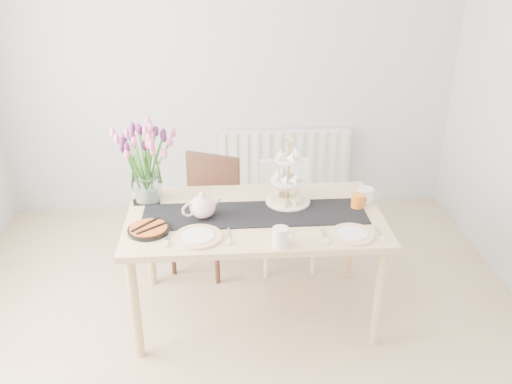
{
  "coord_description": "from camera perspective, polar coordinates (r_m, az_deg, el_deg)",
  "views": [
    {
      "loc": [
        -0.07,
        -2.39,
        2.35
      ],
      "look_at": [
        0.13,
        0.56,
        0.93
      ],
      "focal_mm": 38.0,
      "sensor_mm": 36.0,
      "label": 1
    }
  ],
  "objects": [
    {
      "name": "chair_brown",
      "position": [
        4.1,
        -5.1,
        -1.28
      ],
      "size": [
        0.56,
        0.56,
        0.86
      ],
      "rotation": [
        0.0,
        0.0,
        -0.41
      ],
      "color": "#3D1F16",
      "rests_on": "ground"
    },
    {
      "name": "mug_orange",
      "position": [
        3.52,
        10.62,
        -0.99
      ],
      "size": [
        0.1,
        0.1,
        0.09
      ],
      "primitive_type": "cylinder",
      "rotation": [
        0.0,
        0.0,
        0.37
      ],
      "color": "orange",
      "rests_on": "dining_table"
    },
    {
      "name": "radiator",
      "position": [
        4.99,
        2.99,
        3.22
      ],
      "size": [
        1.2,
        0.08,
        0.6
      ],
      "primitive_type": "cube",
      "color": "white",
      "rests_on": "room_shell"
    },
    {
      "name": "tulip_vase",
      "position": [
        3.52,
        -11.75,
        4.23
      ],
      "size": [
        0.63,
        0.63,
        0.54
      ],
      "rotation": [
        0.0,
        0.0,
        0.25
      ],
      "color": "silver",
      "rests_on": "dining_table"
    },
    {
      "name": "tart_tin",
      "position": [
        3.27,
        -11.25,
        -3.88
      ],
      "size": [
        0.25,
        0.25,
        0.03
      ],
      "rotation": [
        0.0,
        0.0,
        0.41
      ],
      "color": "black",
      "rests_on": "dining_table"
    },
    {
      "name": "plate_right",
      "position": [
        3.22,
        10.11,
        -4.4
      ],
      "size": [
        0.27,
        0.27,
        0.01
      ],
      "primitive_type": "cylinder",
      "rotation": [
        0.0,
        0.0,
        0.04
      ],
      "color": "white",
      "rests_on": "dining_table"
    },
    {
      "name": "dining_table",
      "position": [
        3.44,
        -0.15,
        -3.53
      ],
      "size": [
        1.6,
        0.9,
        0.75
      ],
      "color": "tan",
      "rests_on": "ground"
    },
    {
      "name": "chair_white",
      "position": [
        4.16,
        3.12,
        -1.42
      ],
      "size": [
        0.41,
        0.41,
        0.8
      ],
      "rotation": [
        0.0,
        0.0,
        0.04
      ],
      "color": "white",
      "rests_on": "ground"
    },
    {
      "name": "mug_white",
      "position": [
        3.05,
        2.59,
        -4.73
      ],
      "size": [
        0.1,
        0.1,
        0.11
      ],
      "primitive_type": "cylinder",
      "rotation": [
        0.0,
        0.0,
        0.05
      ],
      "color": "silver",
      "rests_on": "dining_table"
    },
    {
      "name": "cream_jug",
      "position": [
        3.6,
        11.46,
        -0.34
      ],
      "size": [
        0.12,
        0.12,
        0.1
      ],
      "primitive_type": "cylinder",
      "rotation": [
        0.0,
        0.0,
        -0.18
      ],
      "color": "white",
      "rests_on": "dining_table"
    },
    {
      "name": "teapot",
      "position": [
        3.34,
        -5.64,
        -1.56
      ],
      "size": [
        0.32,
        0.29,
        0.17
      ],
      "primitive_type": null,
      "rotation": [
        0.0,
        0.0,
        0.42
      ],
      "color": "silver",
      "rests_on": "dining_table"
    },
    {
      "name": "table_runner",
      "position": [
        3.4,
        -0.15,
        -2.34
      ],
      "size": [
        1.4,
        0.35,
        0.01
      ],
      "primitive_type": "cube",
      "color": "black",
      "rests_on": "dining_table"
    },
    {
      "name": "room_shell",
      "position": [
        2.61,
        -2.01,
        1.93
      ],
      "size": [
        4.5,
        4.5,
        4.5
      ],
      "color": "tan",
      "rests_on": "ground"
    },
    {
      "name": "plate_left",
      "position": [
        3.16,
        -6.11,
        -4.7
      ],
      "size": [
        0.29,
        0.29,
        0.01
      ],
      "primitive_type": "cylinder",
      "rotation": [
        0.0,
        0.0,
        -0.02
      ],
      "color": "silver",
      "rests_on": "dining_table"
    },
    {
      "name": "cake_stand",
      "position": [
        3.5,
        3.41,
        0.63
      ],
      "size": [
        0.29,
        0.29,
        0.43
      ],
      "rotation": [
        0.0,
        0.0,
        -0.19
      ],
      "color": "gold",
      "rests_on": "dining_table"
    }
  ]
}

